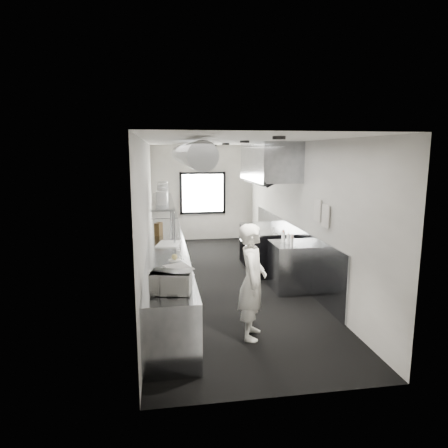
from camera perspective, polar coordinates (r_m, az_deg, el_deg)
name	(u,v)px	position (r m, az deg, el deg)	size (l,w,h in m)	color
floor	(224,281)	(8.27, -0.03, -8.07)	(3.00, 8.00, 0.01)	black
ceiling	(224,141)	(7.86, -0.03, 11.70)	(3.00, 8.00, 0.01)	silver
wall_back	(203,193)	(11.88, -3.06, 4.44)	(3.00, 0.02, 2.80)	beige
wall_front	(285,272)	(4.13, 8.74, -6.78)	(3.00, 0.02, 2.80)	beige
wall_left	(147,215)	(7.86, -10.91, 1.27)	(0.02, 8.00, 2.80)	beige
wall_right	(296,211)	(8.31, 10.24, 1.78)	(0.02, 8.00, 2.80)	beige
wall_cladding	(289,248)	(8.75, 9.29, -3.45)	(0.03, 5.50, 1.10)	gray
hvac_duct	(186,154)	(8.18, -5.41, 9.85)	(0.40, 0.40, 6.40)	gray
service_window	(203,193)	(11.85, -3.04, 4.42)	(1.36, 0.05, 1.25)	white
exhaust_hood	(269,162)	(8.77, 6.41, 8.82)	(0.81, 2.20, 0.88)	gray
prep_counter	(167,269)	(7.57, -8.11, -6.36)	(0.70, 6.00, 0.90)	gray
pass_shelf	(163,201)	(8.82, -8.73, 3.20)	(0.45, 3.00, 0.68)	gray
range	(265,248)	(9.01, 5.81, -3.48)	(0.88, 1.60, 0.94)	black
bottle_station	(289,266)	(7.75, 9.26, -5.99)	(0.65, 0.80, 0.90)	gray
far_work_table	(165,231)	(11.17, -8.46, -0.96)	(0.70, 1.20, 0.90)	gray
notice_sheet_a	(318,210)	(7.16, 13.21, 1.94)	(0.02, 0.28, 0.38)	silver
notice_sheet_b	(326,216)	(6.85, 14.29, 1.11)	(0.02, 0.28, 0.38)	silver
line_cook	(252,281)	(5.65, 4.06, -8.17)	(0.60, 0.39, 1.64)	white
microwave	(171,282)	(4.97, -7.56, -8.22)	(0.45, 0.34, 0.27)	silver
deli_tub_a	(157,278)	(5.41, -9.60, -7.62)	(0.15, 0.15, 0.11)	beige
deli_tub_b	(154,274)	(5.61, -9.90, -7.07)	(0.13, 0.13, 0.09)	beige
newspaper	(178,267)	(6.03, -6.52, -6.15)	(0.34, 0.42, 0.01)	silver
small_plate	(175,260)	(6.41, -7.05, -5.14)	(0.20, 0.20, 0.02)	silver
pastry	(175,257)	(6.40, -7.06, -4.67)	(0.09, 0.09, 0.09)	#DBC972
cutting_board	(169,244)	(7.54, -7.89, -2.82)	(0.40, 0.53, 0.02)	white
knife_block	(159,229)	(8.37, -9.33, -0.69)	(0.11, 0.24, 0.26)	brown
plate_stack_a	(162,198)	(8.00, -8.89, 3.70)	(0.23, 0.23, 0.27)	silver
plate_stack_b	(163,194)	(8.52, -8.66, 4.19)	(0.23, 0.23, 0.30)	silver
plate_stack_c	(163,192)	(8.89, -8.75, 4.59)	(0.24, 0.24, 0.34)	silver
plate_stack_d	(163,189)	(9.37, -8.70, 4.92)	(0.23, 0.23, 0.36)	silver
squeeze_bottle_a	(292,242)	(7.36, 9.65, -2.62)	(0.05, 0.05, 0.16)	white
squeeze_bottle_b	(292,240)	(7.46, 9.65, -2.32)	(0.06, 0.06, 0.19)	white
squeeze_bottle_c	(288,239)	(7.58, 9.15, -2.13)	(0.06, 0.06, 0.18)	white
squeeze_bottle_d	(283,237)	(7.71, 8.47, -1.85)	(0.07, 0.07, 0.20)	white
squeeze_bottle_e	(283,235)	(7.90, 8.43, -1.59)	(0.06, 0.06, 0.19)	white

